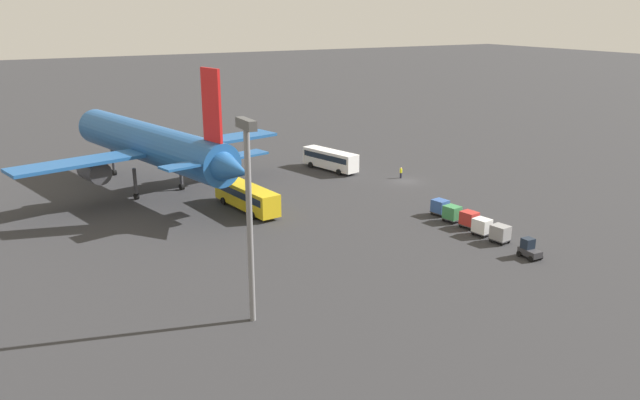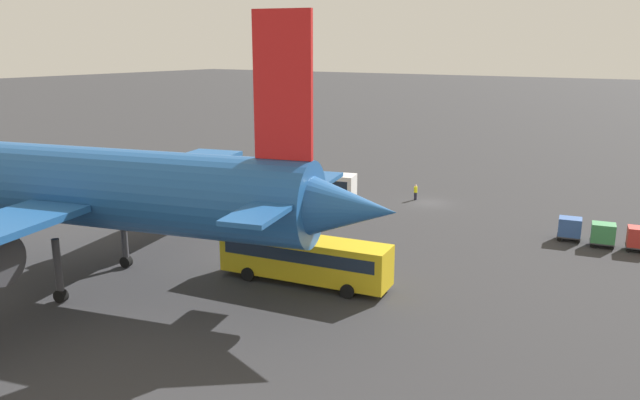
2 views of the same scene
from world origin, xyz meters
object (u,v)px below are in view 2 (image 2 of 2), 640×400
Objects in this scene: airplane at (72,187)px; cargo_cart_blue at (570,227)px; worker_person at (416,192)px; cargo_cart_green at (603,233)px; shuttle_bus_near at (307,184)px; shuttle_bus_far at (304,256)px; cargo_cart_red at (640,238)px.

cargo_cart_blue is (-28.26, -29.56, -5.92)m from airplane.
worker_person is 0.77× the size of cargo_cart_green.
shuttle_bus_near is 4.93× the size of cargo_cart_blue.
airplane is 17.23m from shuttle_bus_far.
shuttle_bus_near reaches higher than worker_person.
worker_person is 21.62m from cargo_cart_green.
airplane reaches higher than cargo_cart_green.
cargo_cart_red is at bearing 163.98° from worker_person.
airplane is at bearing 43.24° from cargo_cart_green.
cargo_cart_green is at bearing 161.12° from worker_person.
airplane is 45.28m from cargo_cart_red.
cargo_cart_blue is at bearing -131.71° from shuttle_bus_far.
shuttle_bus_far is 7.46× the size of worker_person.
shuttle_bus_far is 25.38m from cargo_cart_blue.
shuttle_bus_near is at bearing 0.53° from cargo_cart_green.
airplane is 29.38m from shuttle_bus_near.
cargo_cart_blue is at bearing -7.55° from cargo_cart_green.
worker_person is (-9.81, -7.28, -1.10)m from shuttle_bus_near.
cargo_cart_blue is at bearing -147.24° from airplane.
cargo_cart_red is 5.56m from cargo_cart_blue.
airplane is 43.03m from cargo_cart_green.
shuttle_bus_far reaches higher than cargo_cart_green.
cargo_cart_red is (-23.24, 6.67, 0.32)m from worker_person.
cargo_cart_blue is (5.56, -0.05, 0.00)m from cargo_cart_red.
worker_person is at bearing -20.55° from cargo_cart_blue.
cargo_cart_red is at bearing 179.52° from cargo_cart_blue.
shuttle_bus_near is at bearing -105.08° from airplane.
worker_person is 0.77× the size of cargo_cart_red.
shuttle_bus_near is 4.93× the size of cargo_cart_red.
shuttle_bus_near is at bearing 1.04° from cargo_cart_red.
cargo_cart_green is (-30.26, -0.28, -0.78)m from shuttle_bus_near.
airplane is 26.87× the size of worker_person.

